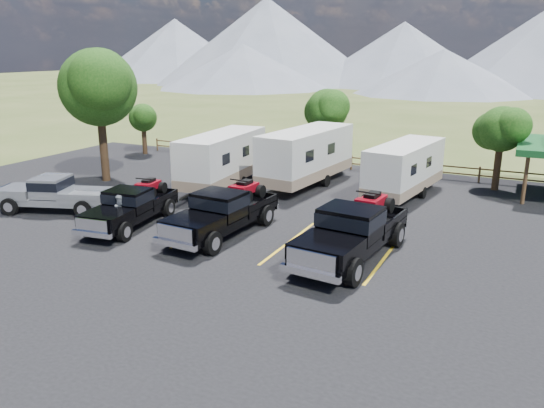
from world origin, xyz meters
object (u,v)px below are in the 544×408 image
at_px(rig_left, 131,205).
at_px(trailer_left, 222,160).
at_px(person_b, 122,213).
at_px(tree_big_nw, 98,88).
at_px(person_a, 107,211).
at_px(rig_right, 353,230).
at_px(rig_center, 223,211).
at_px(trailer_right, 405,169).
at_px(pickup_silver, 55,193).
at_px(trailer_center, 306,157).

bearing_deg(rig_left, trailer_left, 81.80).
relative_size(rig_left, person_b, 3.55).
height_order(tree_big_nw, person_a, tree_big_nw).
bearing_deg(person_b, trailer_left, 58.87).
relative_size(rig_right, person_b, 4.22).
bearing_deg(person_b, rig_center, -9.97).
xyz_separation_m(tree_big_nw, trailer_right, (17.17, 4.20, -4.05)).
bearing_deg(rig_center, trailer_left, 124.83).
distance_m(rig_center, person_b, 4.45).
xyz_separation_m(tree_big_nw, pickup_silver, (2.41, -6.03, -4.65)).
xyz_separation_m(rig_right, person_b, (-9.93, -1.51, -0.27)).
xyz_separation_m(trailer_right, person_b, (-9.70, -11.22, -0.67)).
bearing_deg(person_b, person_a, 141.67).
relative_size(rig_center, person_b, 3.91).
xyz_separation_m(rig_left, trailer_left, (0.09, 7.77, 0.70)).
xyz_separation_m(rig_center, pickup_silver, (-9.19, -0.69, -0.13)).
relative_size(trailer_right, person_b, 4.98).
distance_m(tree_big_nw, rig_center, 13.54).
xyz_separation_m(tree_big_nw, person_a, (6.52, -6.92, -4.74)).
bearing_deg(tree_big_nw, rig_center, -24.75).
xyz_separation_m(rig_left, rig_right, (10.17, 0.59, 0.18)).
bearing_deg(rig_center, person_b, -154.37).
height_order(rig_center, pickup_silver, rig_center).
bearing_deg(person_a, rig_right, 157.49).
relative_size(trailer_center, person_a, 5.83).
height_order(rig_center, trailer_center, trailer_center).
bearing_deg(tree_big_nw, trailer_center, 20.17).
relative_size(tree_big_nw, rig_center, 1.20).
distance_m(tree_big_nw, trailer_right, 18.13).
height_order(rig_center, trailer_right, trailer_right).
xyz_separation_m(pickup_silver, person_a, (4.11, -0.89, -0.09)).
bearing_deg(rig_left, person_b, -82.95).
relative_size(rig_right, trailer_right, 0.85).
bearing_deg(pickup_silver, rig_center, 75.20).
distance_m(trailer_left, trailer_center, 4.86).
xyz_separation_m(rig_center, person_a, (-5.08, -1.57, -0.22)).
distance_m(rig_center, trailer_left, 8.23).
xyz_separation_m(rig_right, pickup_silver, (-15.00, -0.52, -0.20)).
height_order(rig_right, trailer_left, trailer_left).
bearing_deg(trailer_left, rig_left, -94.56).
relative_size(rig_right, trailer_center, 0.75).
bearing_deg(rig_right, pickup_silver, -172.43).
bearing_deg(trailer_left, trailer_center, 27.61).
distance_m(tree_big_nw, person_a, 10.62).
bearing_deg(rig_right, person_b, -165.77).
bearing_deg(person_b, rig_left, 72.48).
height_order(rig_right, pickup_silver, rig_right).
bearing_deg(trailer_left, person_b, -92.92).
distance_m(trailer_left, pickup_silver, 9.17).
height_order(rig_left, rig_center, rig_center).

